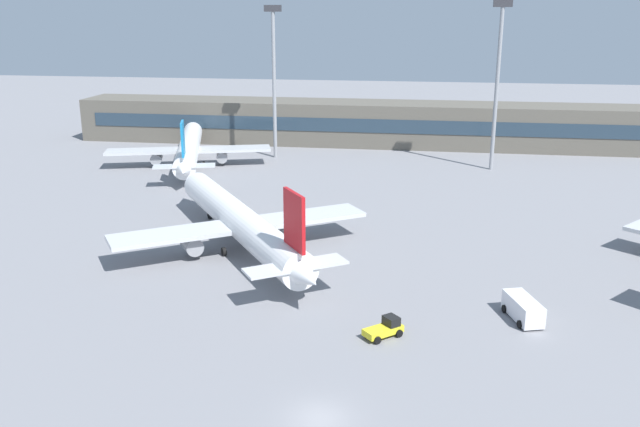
{
  "coord_description": "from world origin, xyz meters",
  "views": [
    {
      "loc": [
        6.48,
        -41.42,
        27.72
      ],
      "look_at": [
        -6.22,
        40.0,
        3.0
      ],
      "focal_mm": 38.11,
      "sensor_mm": 36.0,
      "label": 1
    }
  ],
  "objects_px": {
    "airplane_mid": "(238,220)",
    "airplane_far": "(189,147)",
    "baggage_tug_yellow": "(385,328)",
    "floodlight_tower_east": "(274,72)",
    "floodlight_tower_west": "(498,76)",
    "service_van_white": "(523,309)"
  },
  "relations": [
    {
      "from": "airplane_mid",
      "to": "baggage_tug_yellow",
      "type": "height_order",
      "value": "airplane_mid"
    },
    {
      "from": "airplane_far",
      "to": "airplane_mid",
      "type": "bearing_deg",
      "value": -63.69
    },
    {
      "from": "service_van_white",
      "to": "floodlight_tower_west",
      "type": "distance_m",
      "value": 65.57
    },
    {
      "from": "airplane_far",
      "to": "floodlight_tower_west",
      "type": "height_order",
      "value": "floodlight_tower_west"
    },
    {
      "from": "airplane_mid",
      "to": "airplane_far",
      "type": "bearing_deg",
      "value": 116.31
    },
    {
      "from": "floodlight_tower_west",
      "to": "floodlight_tower_east",
      "type": "xyz_separation_m",
      "value": [
        -41.0,
        4.43,
        -0.4
      ]
    },
    {
      "from": "airplane_mid",
      "to": "floodlight_tower_east",
      "type": "relative_size",
      "value": 1.36
    },
    {
      "from": "airplane_far",
      "to": "floodlight_tower_east",
      "type": "bearing_deg",
      "value": 31.7
    },
    {
      "from": "airplane_mid",
      "to": "airplane_far",
      "type": "height_order",
      "value": "airplane_mid"
    },
    {
      "from": "service_van_white",
      "to": "floodlight_tower_west",
      "type": "height_order",
      "value": "floodlight_tower_west"
    },
    {
      "from": "airplane_mid",
      "to": "floodlight_tower_east",
      "type": "bearing_deg",
      "value": 97.65
    },
    {
      "from": "service_van_white",
      "to": "floodlight_tower_east",
      "type": "xyz_separation_m",
      "value": [
        -38.61,
        68.05,
        15.29
      ]
    },
    {
      "from": "baggage_tug_yellow",
      "to": "floodlight_tower_east",
      "type": "relative_size",
      "value": 0.13
    },
    {
      "from": "service_van_white",
      "to": "floodlight_tower_east",
      "type": "bearing_deg",
      "value": 119.57
    },
    {
      "from": "airplane_far",
      "to": "floodlight_tower_east",
      "type": "height_order",
      "value": "floodlight_tower_east"
    },
    {
      "from": "baggage_tug_yellow",
      "to": "service_van_white",
      "type": "relative_size",
      "value": 0.66
    },
    {
      "from": "floodlight_tower_west",
      "to": "floodlight_tower_east",
      "type": "distance_m",
      "value": 41.24
    },
    {
      "from": "service_van_white",
      "to": "airplane_far",
      "type": "bearing_deg",
      "value": 131.88
    },
    {
      "from": "baggage_tug_yellow",
      "to": "service_van_white",
      "type": "height_order",
      "value": "service_van_white"
    },
    {
      "from": "floodlight_tower_west",
      "to": "floodlight_tower_east",
      "type": "height_order",
      "value": "floodlight_tower_west"
    },
    {
      "from": "airplane_mid",
      "to": "baggage_tug_yellow",
      "type": "distance_m",
      "value": 28.66
    },
    {
      "from": "airplane_far",
      "to": "baggage_tug_yellow",
      "type": "bearing_deg",
      "value": -57.85
    }
  ]
}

